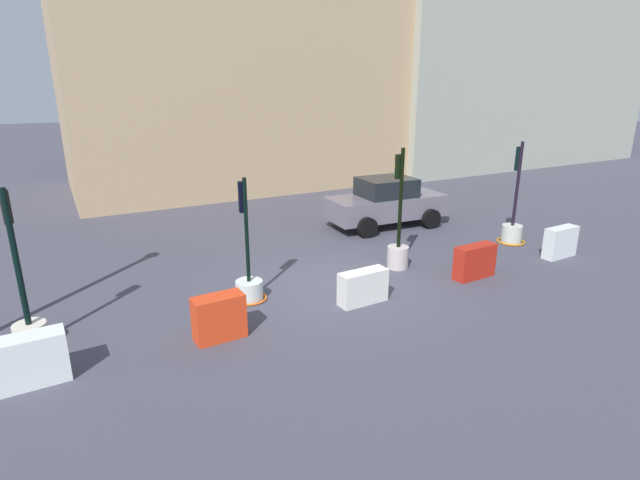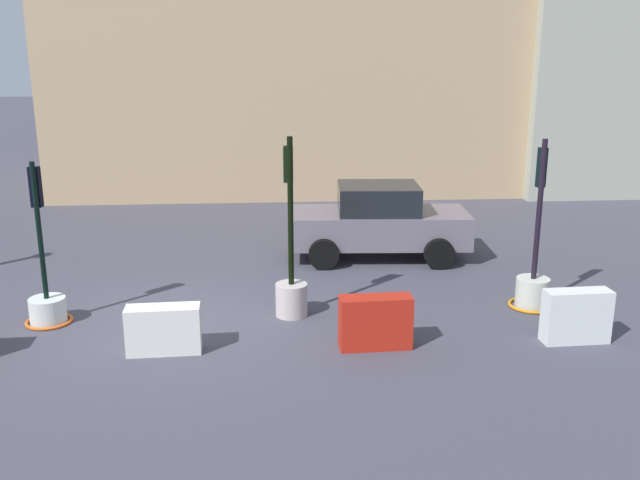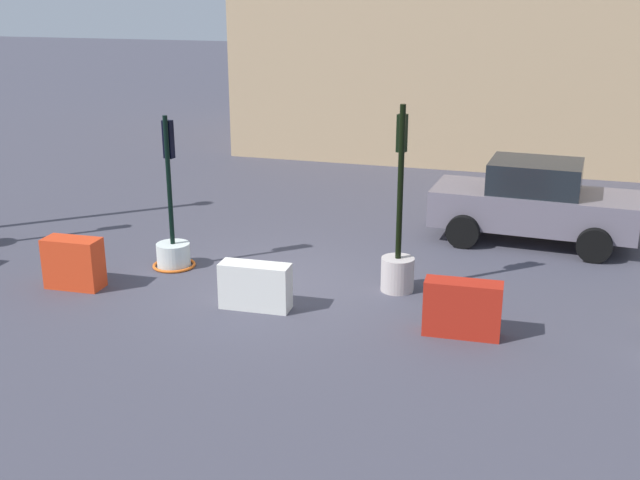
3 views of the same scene
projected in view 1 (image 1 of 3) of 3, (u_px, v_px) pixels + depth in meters
ground_plane at (337, 285)px, 12.36m from camera, size 120.00×120.00×0.00m
traffic_light_0 at (27, 315)px, 9.37m from camera, size 0.59×0.59×3.07m
traffic_light_1 at (249, 280)px, 11.45m from camera, size 0.80×0.80×2.85m
traffic_light_2 at (398, 245)px, 13.37m from camera, size 0.57×0.57×3.22m
traffic_light_3 at (512, 227)px, 15.52m from camera, size 0.85×0.85×3.12m
construction_barrier_0 at (31, 360)px, 8.24m from camera, size 1.12×0.52×0.88m
construction_barrier_1 at (219, 317)px, 9.70m from camera, size 1.00×0.50×0.89m
construction_barrier_2 at (363, 287)px, 11.29m from camera, size 1.17×0.45×0.77m
construction_barrier_3 at (475, 262)px, 12.75m from camera, size 1.17×0.44×0.86m
construction_barrier_4 at (560, 242)px, 14.24m from camera, size 1.10×0.41×0.88m
car_grey_saloon at (386, 203)px, 17.19m from camera, size 4.14×2.22×1.69m
building_main_facade at (234, 54)px, 23.24m from camera, size 15.81×8.29×12.00m
building_corner_block at (491, 39)px, 30.26m from camera, size 18.71×9.23×14.39m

